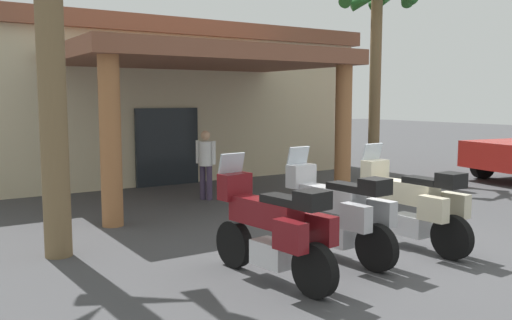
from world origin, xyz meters
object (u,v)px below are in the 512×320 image
Objects in this scene: palm_tree_near_portico at (376,20)px; motorcycle_maroon at (273,229)px; motorcycle_silver at (337,212)px; motel_building at (125,100)px; pedestrian at (206,160)px; motorcycle_cream at (412,205)px.

motorcycle_maroon is at bearing -143.69° from palm_tree_near_portico.
motorcycle_silver is 9.40m from palm_tree_near_portico.
pedestrian is (-0.28, -5.75, -1.37)m from motel_building.
motel_building is 8.62× the size of pedestrian.
motorcycle_maroon is at bearing 97.99° from motorcycle_silver.
motorcycle_silver is at bearing -93.70° from motel_building.
motorcycle_silver is (1.37, 0.28, 0.00)m from motorcycle_maroon.
motorcycle_silver is 1.00× the size of motorcycle_cream.
palm_tree_near_portico is (7.90, 5.81, 3.90)m from motorcycle_maroon.
motorcycle_silver is at bearing 53.69° from pedestrian.
motel_building is 11.17m from motorcycle_silver.
motorcycle_cream is 1.37× the size of pedestrian.
palm_tree_near_portico reaches higher than motorcycle_cream.
pedestrian is at bearing 5.99° from motorcycle_cream.
motorcycle_cream is at bearing -94.84° from motorcycle_maroon.
motel_building is at bearing -121.18° from pedestrian.
motel_building is at bearing -8.82° from motorcycle_silver.
motel_building reaches higher than pedestrian.
motel_building is 6.29× the size of motorcycle_silver.
palm_tree_near_portico reaches higher than motel_building.
motorcycle_silver is 0.36× the size of palm_tree_near_portico.
palm_tree_near_portico is at bearing -53.37° from motorcycle_silver.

